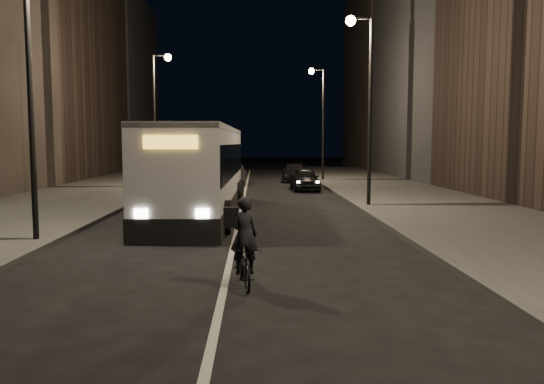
{
  "coord_description": "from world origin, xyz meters",
  "views": [
    {
      "loc": [
        0.64,
        -11.03,
        2.88
      ],
      "look_at": [
        1.09,
        3.74,
        1.5
      ],
      "focal_mm": 35.0,
      "sensor_mm": 36.0,
      "label": 1
    }
  ],
  "objects": [
    {
      "name": "building_row_right",
      "position": [
        16.0,
        27.5,
        10.5
      ],
      "size": [
        8.0,
        61.0,
        21.0
      ],
      "primitive_type": "cube",
      "color": "black",
      "rests_on": "ground"
    },
    {
      "name": "building_row_left",
      "position": [
        -16.0,
        28.5,
        11.0
      ],
      "size": [
        8.0,
        61.0,
        22.0
      ],
      "primitive_type": "cube",
      "color": "black",
      "rests_on": "ground"
    },
    {
      "name": "car_near",
      "position": [
        3.6,
        20.88,
        0.67
      ],
      "size": [
        1.69,
        4.0,
        1.35
      ],
      "primitive_type": "imported",
      "rotation": [
        0.0,
        0.0,
        0.02
      ],
      "color": "black",
      "rests_on": "ground"
    },
    {
      "name": "ground",
      "position": [
        0.0,
        0.0,
        0.0
      ],
      "size": [
        180.0,
        180.0,
        0.0
      ],
      "primitive_type": "plane",
      "color": "black",
      "rests_on": "ground"
    },
    {
      "name": "car_mid",
      "position": [
        -0.97,
        25.38,
        0.68
      ],
      "size": [
        1.88,
        4.28,
        1.37
      ],
      "primitive_type": "imported",
      "rotation": [
        0.0,
        0.0,
        3.03
      ],
      "color": "#323234",
      "rests_on": "ground"
    },
    {
      "name": "streetlight_right_far",
      "position": [
        5.33,
        28.0,
        5.36
      ],
      "size": [
        1.2,
        0.44,
        8.12
      ],
      "color": "black",
      "rests_on": "sidewalk_right"
    },
    {
      "name": "streetlight_left_near",
      "position": [
        -5.33,
        4.0,
        5.36
      ],
      "size": [
        1.2,
        0.44,
        8.12
      ],
      "color": "black",
      "rests_on": "sidewalk_left"
    },
    {
      "name": "city_bus",
      "position": [
        -1.6,
        10.13,
        1.89
      ],
      "size": [
        3.22,
        12.95,
        3.47
      ],
      "rotation": [
        0.0,
        0.0,
        -0.02
      ],
      "color": "silver",
      "rests_on": "ground"
    },
    {
      "name": "sidewalk_right",
      "position": [
        8.5,
        14.0,
        0.08
      ],
      "size": [
        7.0,
        70.0,
        0.16
      ],
      "primitive_type": "cube",
      "color": "#32322F",
      "rests_on": "ground"
    },
    {
      "name": "sidewalk_left",
      "position": [
        -8.5,
        14.0,
        0.08
      ],
      "size": [
        7.0,
        70.0,
        0.16
      ],
      "primitive_type": "cube",
      "color": "#32322F",
      "rests_on": "ground"
    },
    {
      "name": "streetlight_right_mid",
      "position": [
        5.33,
        12.0,
        5.36
      ],
      "size": [
        1.2,
        0.44,
        8.12
      ],
      "color": "black",
      "rests_on": "sidewalk_right"
    },
    {
      "name": "cyclist_on_bicycle",
      "position": [
        0.4,
        -0.65,
        0.61
      ],
      "size": [
        0.81,
        1.66,
        1.84
      ],
      "rotation": [
        0.0,
        0.0,
        0.16
      ],
      "color": "black",
      "rests_on": "ground"
    },
    {
      "name": "car_far",
      "position": [
        3.53,
        28.28,
        0.65
      ],
      "size": [
        2.24,
        4.64,
        1.3
      ],
      "primitive_type": "imported",
      "rotation": [
        0.0,
        0.0,
        -0.09
      ],
      "color": "black",
      "rests_on": "ground"
    },
    {
      "name": "streetlight_left_far",
      "position": [
        -5.33,
        22.0,
        5.36
      ],
      "size": [
        1.2,
        0.44,
        8.12
      ],
      "color": "black",
      "rests_on": "sidewalk_left"
    }
  ]
}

